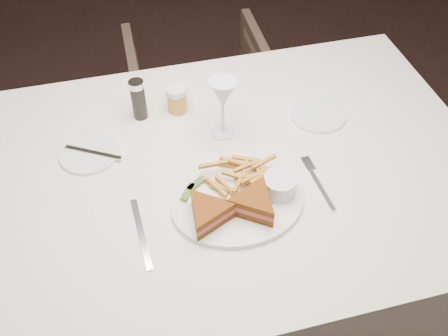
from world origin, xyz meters
TOP-DOWN VIEW (x-y plane):
  - ground at (0.00, 0.00)m, footprint 5.00×5.00m
  - table at (0.24, -0.25)m, footprint 1.43×0.99m
  - chair_far at (0.32, 0.60)m, footprint 0.59×0.56m
  - table_setting at (0.25, -0.29)m, footprint 0.80×0.57m

SIDE VIEW (x-z plane):
  - ground at x=0.00m, z-range 0.00..0.00m
  - chair_far at x=0.32m, z-range 0.00..0.60m
  - table at x=0.24m, z-range 0.00..0.75m
  - table_setting at x=0.25m, z-range 0.70..0.88m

